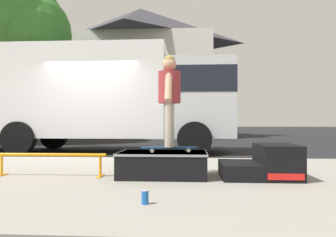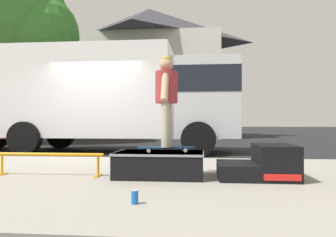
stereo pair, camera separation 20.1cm
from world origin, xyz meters
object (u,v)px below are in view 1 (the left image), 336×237
Objects in this scene: skateboard at (169,148)px; skater_kid at (169,93)px; box_truck at (116,95)px; grind_rail at (51,159)px; skate_box at (163,163)px; kicker_ramp at (265,164)px; soda_can at (145,197)px.

skateboard is 0.63× the size of skater_kid.
grind_rail is at bearing -87.12° from box_truck.
skate_box is 1.19× the size of kicker_ramp.
box_truck is at bearing 109.39° from skate_box.
kicker_ramp reaches higher than skateboard.
grind_rail is 1.90m from skater_kid.
skater_kid reaches higher than skate_box.
kicker_ramp is at bearing 1.04° from skateboard.
soda_can is (-0.03, -1.59, -0.12)m from skate_box.
soda_can is at bearing -94.58° from skater_kid.
skater_kid reaches higher than grind_rail.
soda_can is (-1.43, -1.59, -0.12)m from kicker_ramp.
grind_rail reaches higher than soda_can.
skateboard reaches higher than skate_box.
skateboard is (1.66, 0.04, 0.16)m from grind_rail.
grind_rail is 12.50× the size of soda_can.
skater_kid is 10.09× the size of soda_can.
skate_box reaches higher than grind_rail.
skater_kid is at bearing -69.81° from box_truck.
box_truck is at bearing 104.82° from soda_can.
box_truck is (-1.80, 6.81, 1.52)m from soda_can.
kicker_ramp is 2.14m from soda_can.
skater_kid is (0.09, -0.02, 0.97)m from skate_box.
soda_can is at bearing -94.58° from skateboard.
grind_rail is (-1.57, -0.07, 0.06)m from skate_box.
kicker_ramp is 1.63m from skater_kid.
kicker_ramp is at bearing 48.11° from soda_can.
skate_box is 0.98m from skater_kid.
box_truck reaches higher than grind_rail.
grind_rail is 2.17m from soda_can.
skateboard is 6.39× the size of soda_can.
soda_can is at bearing -44.78° from grind_rail.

